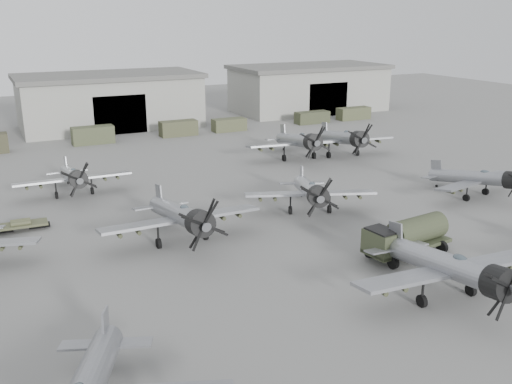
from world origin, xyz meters
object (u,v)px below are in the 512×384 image
aircraft_near_1 (452,268)px  fuel_tanker (407,235)px  aircraft_extra_830 (344,138)px  aircraft_mid_1 (182,216)px  aircraft_mid_3 (479,178)px  aircraft_far_0 (73,176)px  aircraft_far_1 (300,141)px  aircraft_mid_2 (311,191)px

aircraft_near_1 → fuel_tanker: (2.52, 7.09, -0.74)m
aircraft_extra_830 → aircraft_near_1: bearing=-106.7°
aircraft_mid_1 → aircraft_extra_830: bearing=32.6°
aircraft_mid_3 → aircraft_near_1: bearing=-152.0°
aircraft_far_0 → aircraft_far_1: bearing=6.9°
aircraft_mid_2 → aircraft_far_1: aircraft_far_1 is taller
aircraft_mid_3 → fuel_tanker: bearing=-164.5°
fuel_tanker → aircraft_mid_2: bearing=91.1°
aircraft_mid_2 → aircraft_mid_3: (17.67, -3.36, -0.16)m
aircraft_mid_1 → aircraft_mid_3: bearing=-3.8°
aircraft_mid_1 → aircraft_mid_2: 13.19m
aircraft_mid_2 → aircraft_far_1: 20.63m
aircraft_near_1 → aircraft_mid_1: 20.72m
aircraft_far_1 → aircraft_extra_830: size_ratio=1.00×
aircraft_far_1 → aircraft_mid_1: bearing=-130.4°
aircraft_mid_1 → aircraft_near_1: bearing=-55.0°
aircraft_mid_2 → aircraft_extra_830: size_ratio=0.88×
aircraft_near_1 → aircraft_mid_2: size_ratio=1.09×
aircraft_mid_1 → fuel_tanker: size_ratio=1.71×
aircraft_mid_1 → aircraft_extra_830: size_ratio=0.96×
aircraft_far_0 → aircraft_extra_830: aircraft_extra_830 is taller
aircraft_mid_1 → aircraft_extra_830: aircraft_extra_830 is taller
aircraft_mid_1 → aircraft_mid_3: aircraft_mid_1 is taller
aircraft_mid_1 → aircraft_far_1: aircraft_far_1 is taller
aircraft_near_1 → aircraft_mid_3: aircraft_near_1 is taller
aircraft_near_1 → aircraft_far_1: bearing=77.7°
aircraft_far_1 → fuel_tanker: size_ratio=1.78×
aircraft_mid_1 → fuel_tanker: bearing=-34.4°
aircraft_near_1 → aircraft_extra_830: 39.35m
aircraft_near_1 → fuel_tanker: aircraft_near_1 is taller
aircraft_far_0 → aircraft_far_1: size_ratio=0.85×
aircraft_far_0 → aircraft_mid_2: bearing=-38.3°
aircraft_mid_1 → aircraft_mid_2: (13.07, 1.77, -0.19)m
aircraft_near_1 → aircraft_extra_830: aircraft_extra_830 is taller
aircraft_near_1 → aircraft_far_0: size_ratio=1.14×
aircraft_mid_2 → aircraft_mid_3: 17.99m
aircraft_mid_2 → aircraft_far_0: bearing=162.7°
aircraft_mid_1 → aircraft_far_1: 30.24m
aircraft_far_0 → fuel_tanker: 33.52m
aircraft_mid_2 → aircraft_far_0: (-18.78, 15.15, -0.09)m
aircraft_mid_2 → fuel_tanker: aircraft_mid_2 is taller
aircraft_mid_2 → aircraft_far_1: size_ratio=0.88×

